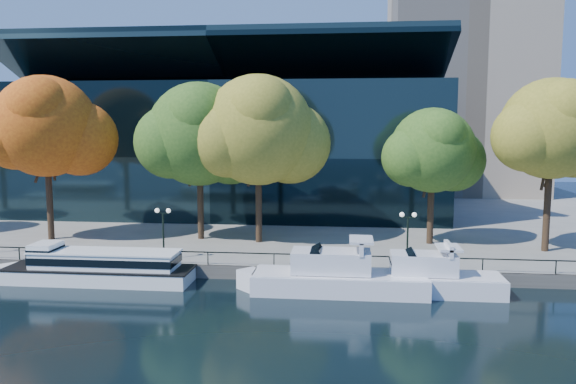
# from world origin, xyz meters

# --- Properties ---
(ground) EXTENTS (160.00, 160.00, 0.00)m
(ground) POSITION_xyz_m (0.00, 0.00, 0.00)
(ground) COLOR black
(ground) RESTS_ON ground
(promenade) EXTENTS (90.00, 67.08, 1.00)m
(promenade) POSITION_xyz_m (0.00, 36.38, 0.50)
(promenade) COLOR slate
(promenade) RESTS_ON ground
(railing) EXTENTS (88.20, 0.08, 0.99)m
(railing) POSITION_xyz_m (0.00, 3.25, 1.94)
(railing) COLOR black
(railing) RESTS_ON promenade
(convention_building) EXTENTS (50.00, 24.57, 21.43)m
(convention_building) POSITION_xyz_m (-4.00, 31.79, 8.51)
(convention_building) COLOR black
(convention_building) RESTS_ON ground
(tour_boat) EXTENTS (14.96, 3.34, 2.84)m
(tour_boat) POSITION_xyz_m (-7.91, 1.16, 1.21)
(tour_boat) COLOR white
(tour_boat) RESTS_ON ground
(cruiser_near) EXTENTS (13.16, 3.39, 3.81)m
(cruiser_near) POSITION_xyz_m (9.36, 0.43, 1.18)
(cruiser_near) COLOR white
(cruiser_near) RESTS_ON ground
(cruiser_far) EXTENTS (10.88, 3.02, 3.55)m
(cruiser_far) POSITION_xyz_m (15.54, 0.87, 1.13)
(cruiser_far) COLOR white
(cruiser_far) RESTS_ON ground
(tree_1) EXTENTS (11.38, 9.33, 14.85)m
(tree_1) POSITION_xyz_m (-16.45, 10.93, 11.10)
(tree_1) COLOR black
(tree_1) RESTS_ON promenade
(tree_2) EXTENTS (11.69, 9.58, 14.27)m
(tree_2) POSITION_xyz_m (-2.83, 12.60, 10.39)
(tree_2) COLOR black
(tree_2) RESTS_ON promenade
(tree_3) EXTENTS (12.13, 9.95, 14.83)m
(tree_3) POSITION_xyz_m (2.71, 11.71, 10.77)
(tree_3) COLOR black
(tree_3) RESTS_ON promenade
(tree_4) EXTENTS (9.22, 7.56, 11.91)m
(tree_4) POSITION_xyz_m (17.79, 12.68, 9.06)
(tree_4) COLOR black
(tree_4) RESTS_ON promenade
(tree_5) EXTENTS (10.26, 8.41, 14.22)m
(tree_5) POSITION_xyz_m (26.93, 10.66, 10.93)
(tree_5) COLOR black
(tree_5) RESTS_ON promenade
(lamp_1) EXTENTS (1.26, 0.36, 4.03)m
(lamp_1) POSITION_xyz_m (-3.82, 4.50, 3.98)
(lamp_1) COLOR black
(lamp_1) RESTS_ON promenade
(lamp_2) EXTENTS (1.26, 0.36, 4.03)m
(lamp_2) POSITION_xyz_m (14.82, 4.50, 3.98)
(lamp_2) COLOR black
(lamp_2) RESTS_ON promenade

